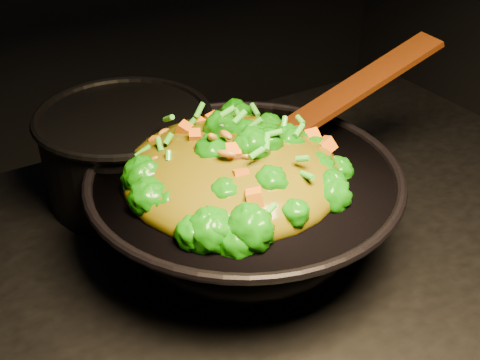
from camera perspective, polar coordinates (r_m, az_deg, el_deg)
wok at (r=0.77m, az=0.39°, el=-2.73°), size 0.39×0.39×0.11m
stir_fry at (r=0.71m, az=-0.77°, el=3.45°), size 0.29×0.29×0.09m
spatula at (r=0.83m, az=9.84°, el=7.90°), size 0.29×0.07×0.12m
back_pot at (r=0.87m, az=-10.65°, el=2.52°), size 0.27×0.27×0.13m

